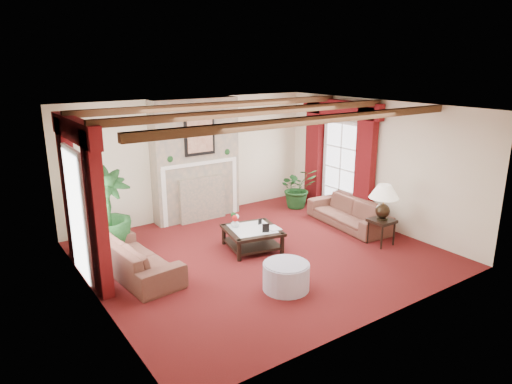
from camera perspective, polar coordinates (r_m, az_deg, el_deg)
floor at (r=8.58m, az=0.71°, el=-7.76°), size 6.00×6.00×0.00m
ceiling at (r=7.89m, az=0.78°, el=10.49°), size 6.00×6.00×0.00m
back_wall at (r=10.43m, az=-8.04°, el=4.21°), size 6.00×0.02×2.70m
left_wall at (r=6.92m, az=-20.01°, el=-2.77°), size 0.02×5.50×2.70m
right_wall at (r=10.12m, az=14.78°, el=3.46°), size 0.02×5.50×2.70m
ceiling_beams at (r=7.89m, az=0.78°, el=10.05°), size 6.00×3.00×0.12m
fireplace at (r=10.07m, az=-7.82°, el=11.56°), size 2.00×0.52×2.70m
french_door_left at (r=7.69m, az=-22.31°, el=4.84°), size 0.10×1.10×2.16m
french_door_right at (r=10.63m, az=10.88°, el=8.57°), size 0.10×1.10×2.16m
curtains_left at (r=7.65m, az=-21.84°, el=8.04°), size 0.20×2.40×2.55m
curtains_right at (r=10.51m, az=10.57°, el=10.81°), size 0.20×2.40×2.55m
sofa_left at (r=7.95m, az=-14.86°, el=-7.22°), size 2.15×0.99×0.79m
sofa_right at (r=10.09m, az=11.49°, el=-2.00°), size 2.11×0.97×0.78m
potted_palm at (r=8.86m, az=-18.03°, el=-4.62°), size 1.66×2.05×0.91m
small_plant at (r=11.17m, az=5.21°, el=-0.00°), size 1.43×1.48×0.77m
coffee_table at (r=8.74m, az=-0.47°, el=-5.87°), size 1.16×1.16×0.40m
side_table at (r=9.25m, az=15.34°, el=-4.82°), size 0.48×0.48×0.52m
ottoman at (r=7.29m, az=3.78°, el=-10.49°), size 0.74×0.74×0.43m
table_lamp at (r=9.06m, az=15.63°, el=-1.17°), size 0.57×0.57×0.72m
flower_vase at (r=8.74m, az=-2.61°, el=-3.90°), size 0.19×0.20×0.17m
book at (r=8.57m, az=1.55°, el=-3.81°), size 0.23×0.07×0.31m
photo_frame_a at (r=8.46m, az=1.22°, el=-4.55°), size 0.13×0.07×0.17m
photo_frame_b at (r=8.87m, az=0.50°, el=-3.74°), size 0.09×0.04×0.12m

